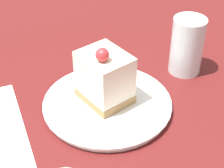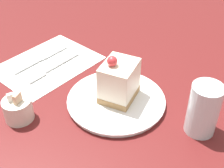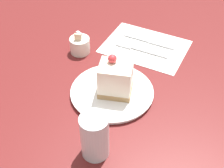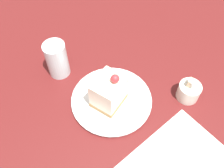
# 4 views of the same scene
# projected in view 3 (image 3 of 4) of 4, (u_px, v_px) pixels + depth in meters

# --- Properties ---
(ground_plane) EXTENTS (4.00, 4.00, 0.00)m
(ground_plane) POSITION_uv_depth(u_px,v_px,m) (121.00, 97.00, 0.83)
(ground_plane) COLOR #5B1919
(plate) EXTENTS (0.22, 0.22, 0.01)m
(plate) POSITION_uv_depth(u_px,v_px,m) (112.00, 92.00, 0.83)
(plate) COLOR white
(plate) RESTS_ON ground_plane
(cake_slice) EXTENTS (0.09, 0.10, 0.11)m
(cake_slice) POSITION_uv_depth(u_px,v_px,m) (115.00, 79.00, 0.80)
(cake_slice) COLOR #AD8451
(cake_slice) RESTS_ON plate
(napkin) EXTENTS (0.20, 0.26, 0.00)m
(napkin) POSITION_uv_depth(u_px,v_px,m) (145.00, 46.00, 0.99)
(napkin) COLOR white
(napkin) RESTS_ON ground_plane
(fork) EXTENTS (0.02, 0.17, 0.00)m
(fork) POSITION_uv_depth(u_px,v_px,m) (137.00, 49.00, 0.98)
(fork) COLOR silver
(fork) RESTS_ON napkin
(knife) EXTENTS (0.02, 0.18, 0.00)m
(knife) POSITION_uv_depth(u_px,v_px,m) (153.00, 42.00, 1.00)
(knife) COLOR silver
(knife) RESTS_ON napkin
(sugar_bowl) EXTENTS (0.06, 0.06, 0.07)m
(sugar_bowl) POSITION_uv_depth(u_px,v_px,m) (80.00, 45.00, 0.96)
(sugar_bowl) COLOR silver
(sugar_bowl) RESTS_ON ground_plane
(drinking_glass) EXTENTS (0.06, 0.06, 0.11)m
(drinking_glass) POSITION_uv_depth(u_px,v_px,m) (95.00, 136.00, 0.66)
(drinking_glass) COLOR silver
(drinking_glass) RESTS_ON ground_plane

